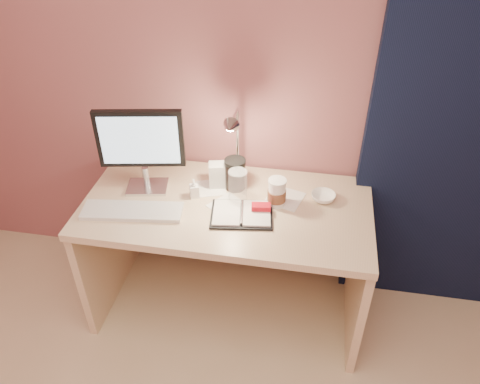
% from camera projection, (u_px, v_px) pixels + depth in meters
% --- Properties ---
extents(room, '(3.50, 3.50, 3.50)m').
position_uv_depth(room, '(442.00, 116.00, 2.14)').
color(room, '#C6B28E').
rests_on(room, ground).
extents(desk, '(1.40, 0.70, 0.73)m').
position_uv_depth(desk, '(230.00, 230.00, 2.46)').
color(desk, beige).
rests_on(desk, ground).
extents(monitor, '(0.41, 0.18, 0.44)m').
position_uv_depth(monitor, '(141.00, 143.00, 2.22)').
color(monitor, silver).
rests_on(monitor, desk).
extents(keyboard, '(0.49, 0.20, 0.02)m').
position_uv_depth(keyboard, '(132.00, 211.00, 2.21)').
color(keyboard, silver).
rests_on(keyboard, desk).
extents(planner, '(0.32, 0.25, 0.05)m').
position_uv_depth(planner, '(243.00, 213.00, 2.20)').
color(planner, black).
rests_on(planner, desk).
extents(paper_a, '(0.18, 0.18, 0.00)m').
position_uv_depth(paper_a, '(211.00, 188.00, 2.38)').
color(paper_a, white).
rests_on(paper_a, desk).
extents(paper_b, '(0.21, 0.21, 0.00)m').
position_uv_depth(paper_b, '(285.00, 198.00, 2.31)').
color(paper_b, white).
rests_on(paper_b, desk).
extents(paper_c, '(0.22, 0.22, 0.00)m').
position_uv_depth(paper_c, '(228.00, 206.00, 2.26)').
color(paper_c, white).
rests_on(paper_c, desk).
extents(coffee_cup, '(0.09, 0.09, 0.14)m').
position_uv_depth(coffee_cup, '(277.00, 193.00, 2.23)').
color(coffee_cup, white).
rests_on(coffee_cup, desk).
extents(clear_cup, '(0.09, 0.09, 0.16)m').
position_uv_depth(clear_cup, '(238.00, 185.00, 2.26)').
color(clear_cup, white).
rests_on(clear_cup, desk).
extents(bowl, '(0.15, 0.15, 0.04)m').
position_uv_depth(bowl, '(323.00, 197.00, 2.29)').
color(bowl, white).
rests_on(bowl, desk).
extents(lotion_bottle, '(0.06, 0.06, 0.10)m').
position_uv_depth(lotion_bottle, '(194.00, 188.00, 2.29)').
color(lotion_bottle, white).
rests_on(lotion_bottle, desk).
extents(dark_jar, '(0.10, 0.10, 0.15)m').
position_uv_depth(dark_jar, '(235.00, 175.00, 2.34)').
color(dark_jar, black).
rests_on(dark_jar, desk).
extents(product_box, '(0.10, 0.09, 0.13)m').
position_uv_depth(product_box, '(218.00, 175.00, 2.36)').
color(product_box, beige).
rests_on(product_box, desk).
extents(desk_lamp, '(0.10, 0.26, 0.42)m').
position_uv_depth(desk_lamp, '(234.00, 143.00, 2.23)').
color(desk_lamp, silver).
rests_on(desk_lamp, desk).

